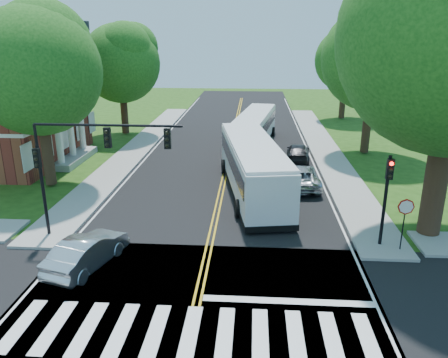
# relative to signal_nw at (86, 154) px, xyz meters

# --- Properties ---
(ground) EXTENTS (140.00, 140.00, 0.00)m
(ground) POSITION_rel_signal_nw_xyz_m (5.86, -6.43, -4.38)
(ground) COLOR #1F4310
(ground) RESTS_ON ground
(road) EXTENTS (14.00, 96.00, 0.01)m
(road) POSITION_rel_signal_nw_xyz_m (5.86, 11.57, -4.37)
(road) COLOR black
(road) RESTS_ON ground
(cross_road) EXTENTS (60.00, 12.00, 0.01)m
(cross_road) POSITION_rel_signal_nw_xyz_m (5.86, -6.43, -4.37)
(cross_road) COLOR black
(cross_road) RESTS_ON ground
(center_line) EXTENTS (0.36, 70.00, 0.01)m
(center_line) POSITION_rel_signal_nw_xyz_m (5.86, 15.57, -4.36)
(center_line) COLOR gold
(center_line) RESTS_ON road
(edge_line_w) EXTENTS (0.12, 70.00, 0.01)m
(edge_line_w) POSITION_rel_signal_nw_xyz_m (-0.94, 15.57, -4.36)
(edge_line_w) COLOR silver
(edge_line_w) RESTS_ON road
(edge_line_e) EXTENTS (0.12, 70.00, 0.01)m
(edge_line_e) POSITION_rel_signal_nw_xyz_m (12.66, 15.57, -4.36)
(edge_line_e) COLOR silver
(edge_line_e) RESTS_ON road
(crosswalk) EXTENTS (12.60, 3.00, 0.01)m
(crosswalk) POSITION_rel_signal_nw_xyz_m (5.86, -6.93, -4.36)
(crosswalk) COLOR silver
(crosswalk) RESTS_ON road
(stop_bar) EXTENTS (6.60, 0.40, 0.01)m
(stop_bar) POSITION_rel_signal_nw_xyz_m (9.36, -4.83, -4.36)
(stop_bar) COLOR silver
(stop_bar) RESTS_ON road
(sidewalk_nw) EXTENTS (2.60, 40.00, 0.15)m
(sidewalk_nw) POSITION_rel_signal_nw_xyz_m (-2.44, 18.57, -4.30)
(sidewalk_nw) COLOR gray
(sidewalk_nw) RESTS_ON ground
(sidewalk_ne) EXTENTS (2.60, 40.00, 0.15)m
(sidewalk_ne) POSITION_rel_signal_nw_xyz_m (14.16, 18.57, -4.30)
(sidewalk_ne) COLOR gray
(sidewalk_ne) RESTS_ON ground
(tree_west_near) EXTENTS (8.00, 8.00, 11.40)m
(tree_west_near) POSITION_rel_signal_nw_xyz_m (-5.64, 7.57, 3.15)
(tree_west_near) COLOR #311F13
(tree_west_near) RESTS_ON ground
(tree_west_far) EXTENTS (7.60, 7.60, 10.67)m
(tree_west_far) POSITION_rel_signal_nw_xyz_m (-5.14, 23.57, 2.62)
(tree_west_far) COLOR #311F13
(tree_west_far) RESTS_ON ground
(tree_east_mid) EXTENTS (8.40, 8.40, 11.93)m
(tree_east_mid) POSITION_rel_signal_nw_xyz_m (17.36, 17.57, 3.48)
(tree_east_mid) COLOR #311F13
(tree_east_mid) RESTS_ON ground
(tree_east_far) EXTENTS (7.20, 7.20, 10.34)m
(tree_east_far) POSITION_rel_signal_nw_xyz_m (18.36, 33.57, 2.48)
(tree_east_far) COLOR #311F13
(tree_east_far) RESTS_ON ground
(signal_nw) EXTENTS (7.15, 0.46, 5.66)m
(signal_nw) POSITION_rel_signal_nw_xyz_m (0.00, 0.00, 0.00)
(signal_nw) COLOR black
(signal_nw) RESTS_ON ground
(signal_ne) EXTENTS (0.30, 0.46, 4.40)m
(signal_ne) POSITION_rel_signal_nw_xyz_m (14.06, 0.01, -1.41)
(signal_ne) COLOR black
(signal_ne) RESTS_ON ground
(stop_sign) EXTENTS (0.76, 0.08, 2.53)m
(stop_sign) POSITION_rel_signal_nw_xyz_m (14.86, -0.45, -2.35)
(stop_sign) COLOR black
(stop_sign) RESTS_ON ground
(bus_lead) EXTENTS (4.88, 13.15, 3.33)m
(bus_lead) POSITION_rel_signal_nw_xyz_m (7.86, 7.23, -2.61)
(bus_lead) COLOR silver
(bus_lead) RESTS_ON road
(bus_follow) EXTENTS (4.18, 11.59, 2.94)m
(bus_follow) POSITION_rel_signal_nw_xyz_m (7.99, 20.31, -2.82)
(bus_follow) COLOR silver
(bus_follow) RESTS_ON road
(hatchback) EXTENTS (2.68, 4.65, 1.45)m
(hatchback) POSITION_rel_signal_nw_xyz_m (0.75, -2.75, -3.64)
(hatchback) COLOR silver
(hatchback) RESTS_ON road
(suv) EXTENTS (2.47, 5.17, 1.42)m
(suv) POSITION_rel_signal_nw_xyz_m (11.02, 8.65, -3.66)
(suv) COLOR #AEB0B6
(suv) RESTS_ON road
(dark_sedan) EXTENTS (2.25, 4.63, 1.30)m
(dark_sedan) POSITION_rel_signal_nw_xyz_m (11.49, 15.01, -3.72)
(dark_sedan) COLOR black
(dark_sedan) RESTS_ON road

